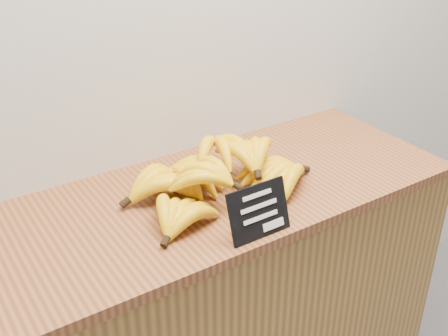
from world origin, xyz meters
TOP-DOWN VIEW (x-y plane):
  - counter at (-0.13, 2.75)m, footprint 1.38×0.50m
  - counter_top at (-0.13, 2.75)m, footprint 1.33×0.54m
  - chalkboard_sign at (-0.15, 2.52)m, footprint 0.16×0.05m
  - banana_pile at (-0.13, 2.74)m, footprint 0.53×0.38m

SIDE VIEW (x-z plane):
  - counter at x=-0.13m, z-range 0.00..0.90m
  - counter_top at x=-0.13m, z-range 0.90..0.93m
  - banana_pile at x=-0.13m, z-range 0.92..1.04m
  - chalkboard_sign at x=-0.15m, z-range 0.93..1.05m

